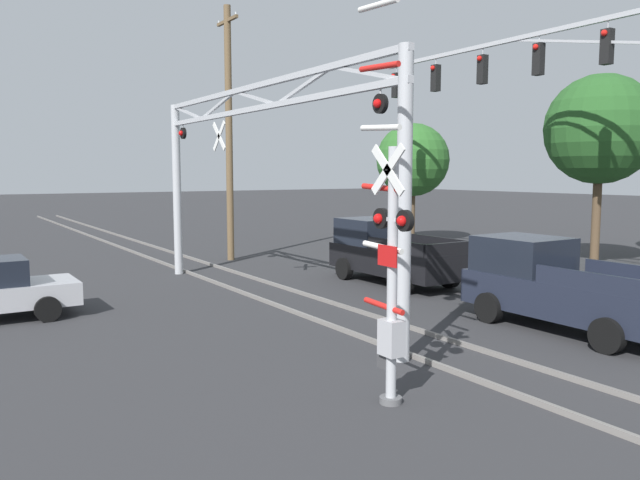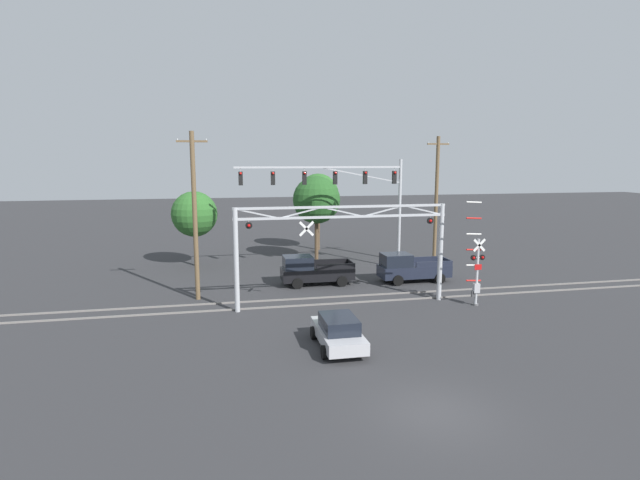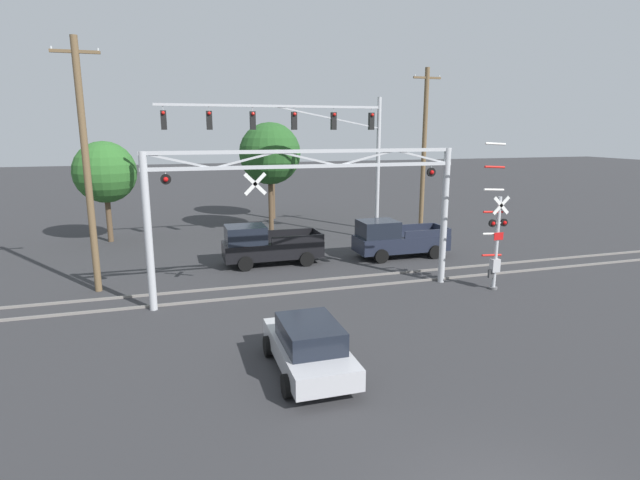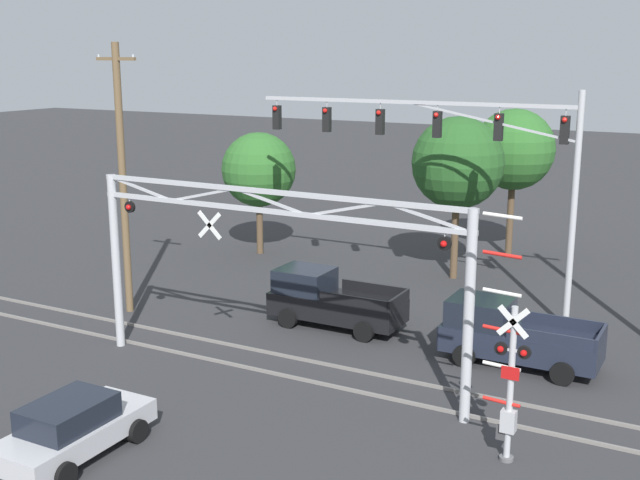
{
  "view_description": "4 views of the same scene",
  "coord_description": "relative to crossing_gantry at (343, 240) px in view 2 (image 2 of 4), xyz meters",
  "views": [
    {
      "loc": [
        15.09,
        5.39,
        3.59
      ],
      "look_at": [
        -1.15,
        15.77,
        1.51
      ],
      "focal_mm": 35.0,
      "sensor_mm": 36.0,
      "label": 1
    },
    {
      "loc": [
        -7.06,
        -14.72,
        8.53
      ],
      "look_at": [
        -1.46,
        12.41,
        4.06
      ],
      "focal_mm": 28.0,
      "sensor_mm": 36.0,
      "label": 2
    },
    {
      "loc": [
        -5.29,
        -5.99,
        6.65
      ],
      "look_at": [
        0.08,
        11.72,
        2.58
      ],
      "focal_mm": 28.0,
      "sensor_mm": 36.0,
      "label": 3
    },
    {
      "loc": [
        12.24,
        -6.67,
        9.84
      ],
      "look_at": [
        -0.1,
        16.23,
        3.73
      ],
      "focal_mm": 45.0,
      "sensor_mm": 36.0,
      "label": 4
    }
  ],
  "objects": [
    {
      "name": "ground_plane",
      "position": [
        0.01,
        -12.98,
        -3.95
      ],
      "size": [
        200.0,
        200.0,
        0.0
      ],
      "primitive_type": "plane",
      "color": "#303033"
    },
    {
      "name": "rail_track_near",
      "position": [
        0.01,
        0.28,
        -3.9
      ],
      "size": [
        80.0,
        0.08,
        0.1
      ],
      "primitive_type": "cube",
      "color": "gray",
      "rests_on": "ground_plane"
    },
    {
      "name": "rail_track_far",
      "position": [
        0.01,
        1.72,
        -3.9
      ],
      "size": [
        80.0,
        0.08,
        0.1
      ],
      "primitive_type": "cube",
      "color": "gray",
      "rests_on": "ground_plane"
    },
    {
      "name": "crossing_gantry",
      "position": [
        0.0,
        0.0,
        0.0
      ],
      "size": [
        12.56,
        0.3,
        5.93
      ],
      "color": "#B7BABF",
      "rests_on": "ground_plane"
    },
    {
      "name": "crossing_signal_mast",
      "position": [
        7.7,
        -1.58,
        -1.84
      ],
      "size": [
        1.32,
        0.35,
        6.19
      ],
      "color": "#B7BABF",
      "rests_on": "ground_plane"
    },
    {
      "name": "traffic_signal_span",
      "position": [
        3.11,
        9.21,
        2.29
      ],
      "size": [
        12.9,
        0.39,
        8.58
      ],
      "color": "#B7BABF",
      "rests_on": "ground_plane"
    },
    {
      "name": "pickup_truck_lead",
      "position": [
        -0.76,
        5.24,
        -2.97
      ],
      "size": [
        4.94,
        2.12,
        2.04
      ],
      "color": "black",
      "rests_on": "ground_plane"
    },
    {
      "name": "pickup_truck_following",
      "position": [
        6.11,
        4.7,
        -2.97
      ],
      "size": [
        4.97,
        2.12,
        2.04
      ],
      "color": "#1E2333",
      "rests_on": "ground_plane"
    },
    {
      "name": "sedan_waiting",
      "position": [
        -1.82,
        -6.48,
        -3.19
      ],
      "size": [
        2.04,
        4.17,
        1.51
      ],
      "color": "#B7B7BC",
      "rests_on": "ground_plane"
    },
    {
      "name": "utility_pole_left",
      "position": [
        -8.41,
        3.06,
        1.3
      ],
      "size": [
        1.8,
        0.28,
        10.2
      ],
      "color": "brown",
      "rests_on": "ground_plane"
    },
    {
      "name": "utility_pole_right",
      "position": [
        9.93,
        9.06,
        1.37
      ],
      "size": [
        1.8,
        0.28,
        10.33
      ],
      "color": "brown",
      "rests_on": "ground_plane"
    },
    {
      "name": "background_tree_beyond_span",
      "position": [
        2.28,
        18.42,
        1.34
      ],
      "size": [
        3.89,
        3.89,
        7.25
      ],
      "color": "brown",
      "rests_on": "ground_plane"
    },
    {
      "name": "background_tree_far_left_verge",
      "position": [
        -8.89,
        13.25,
        0.26
      ],
      "size": [
        3.65,
        3.65,
        6.05
      ],
      "color": "brown",
      "rests_on": "ground_plane"
    },
    {
      "name": "background_tree_far_right_verge",
      "position": [
        1.15,
        13.53,
        1.2
      ],
      "size": [
        4.01,
        4.01,
        7.18
      ],
      "color": "brown",
      "rests_on": "ground_plane"
    }
  ]
}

